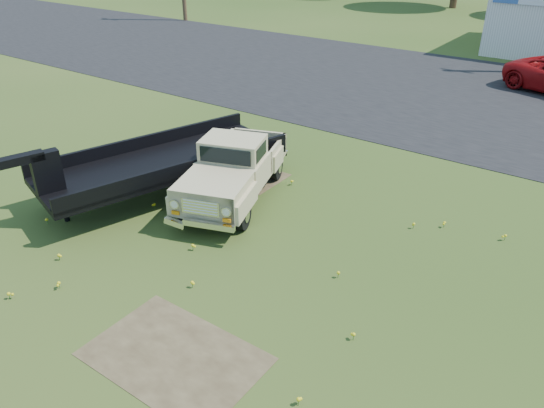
{
  "coord_description": "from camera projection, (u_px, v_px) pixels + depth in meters",
  "views": [
    {
      "loc": [
        6.8,
        -7.56,
        6.68
      ],
      "look_at": [
        0.72,
        1.0,
        0.99
      ],
      "focal_mm": 35.0,
      "sensor_mm": 36.0,
      "label": 1
    }
  ],
  "objects": [
    {
      "name": "ground",
      "position": [
        221.0,
        251.0,
        12.06
      ],
      "size": [
        140.0,
        140.0,
        0.0
      ],
      "primitive_type": "plane",
      "color": "#294616",
      "rests_on": "ground"
    },
    {
      "name": "asphalt_lot",
      "position": [
        446.0,
        94.0,
        22.82
      ],
      "size": [
        90.0,
        14.0,
        0.02
      ],
      "primitive_type": "cube",
      "color": "black",
      "rests_on": "ground"
    },
    {
      "name": "dirt_patch_a",
      "position": [
        175.0,
        357.0,
        9.15
      ],
      "size": [
        3.0,
        2.0,
        0.01
      ],
      "primitive_type": "cube",
      "color": "#453825",
      "rests_on": "ground"
    },
    {
      "name": "dirt_patch_b",
      "position": [
        246.0,
        175.0,
        15.59
      ],
      "size": [
        2.2,
        1.6,
        0.01
      ],
      "primitive_type": "cube",
      "color": "#453825",
      "rests_on": "ground"
    },
    {
      "name": "vintage_pickup_truck",
      "position": [
        234.0,
        169.0,
        13.92
      ],
      "size": [
        3.3,
        5.1,
        1.73
      ],
      "primitive_type": null,
      "rotation": [
        0.0,
        0.0,
        0.33
      ],
      "color": "tan",
      "rests_on": "ground"
    },
    {
      "name": "flatbed_trailer",
      "position": [
        162.0,
        158.0,
        14.24
      ],
      "size": [
        4.45,
        7.6,
        1.97
      ],
      "primitive_type": null,
      "rotation": [
        0.0,
        0.0,
        -0.3
      ],
      "color": "black",
      "rests_on": "ground"
    }
  ]
}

